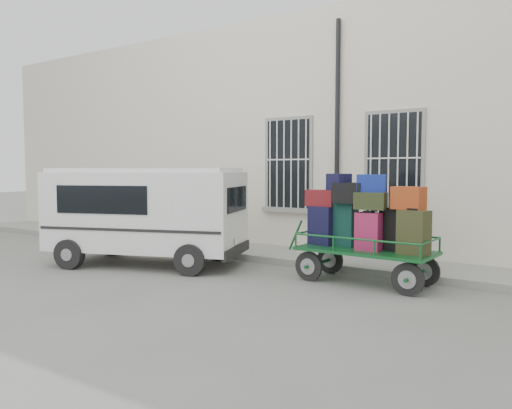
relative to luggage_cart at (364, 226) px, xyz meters
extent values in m
plane|color=#61605C|center=(-2.50, -0.74, -1.07)|extent=(80.00, 80.00, 0.00)
cube|color=beige|center=(-2.50, 4.76, 1.93)|extent=(24.00, 5.00, 6.00)
cylinder|color=black|center=(-1.55, 2.18, 1.73)|extent=(0.11, 0.11, 5.60)
cube|color=black|center=(-2.90, 2.24, 1.18)|extent=(1.20, 0.08, 2.20)
cube|color=gray|center=(-2.90, 2.22, 0.02)|extent=(1.45, 0.22, 0.12)
cube|color=black|center=(-0.20, 2.24, 1.18)|extent=(1.20, 0.08, 2.20)
cube|color=gray|center=(-0.20, 2.22, 0.02)|extent=(1.45, 0.22, 0.12)
cube|color=gray|center=(-2.50, 1.46, -1.00)|extent=(24.00, 1.70, 0.15)
cylinder|color=black|center=(-0.94, -0.39, -0.79)|extent=(0.56, 0.09, 0.56)
cylinder|color=gray|center=(-0.94, -0.39, -0.79)|extent=(0.31, 0.12, 0.31)
cylinder|color=black|center=(-0.89, 0.46, -0.79)|extent=(0.56, 0.09, 0.56)
cylinder|color=gray|center=(-0.89, 0.46, -0.79)|extent=(0.31, 0.12, 0.31)
cylinder|color=black|center=(0.97, -0.48, -0.79)|extent=(0.56, 0.09, 0.56)
cylinder|color=gray|center=(0.97, -0.48, -0.79)|extent=(0.31, 0.12, 0.31)
cylinder|color=black|center=(1.01, 0.37, -0.79)|extent=(0.56, 0.09, 0.56)
cylinder|color=gray|center=(1.01, 0.37, -0.79)|extent=(0.31, 0.12, 0.31)
cube|color=#135424|center=(0.04, -0.01, -0.45)|extent=(2.52, 1.24, 0.06)
cylinder|color=#135424|center=(-1.48, 0.06, -0.29)|extent=(0.33, 0.06, 0.63)
cube|color=black|center=(-0.87, 0.05, -0.05)|extent=(0.56, 0.41, 0.75)
cube|color=black|center=(-0.87, 0.05, 0.34)|extent=(0.21, 0.17, 0.03)
cube|color=#0D2F2C|center=(-0.43, 0.11, -0.01)|extent=(0.46, 0.33, 0.84)
cube|color=black|center=(-0.43, 0.11, 0.43)|extent=(0.18, 0.15, 0.03)
cube|color=#8A1953|center=(0.14, -0.14, -0.08)|extent=(0.46, 0.26, 0.69)
cube|color=black|center=(0.14, -0.14, 0.28)|extent=(0.18, 0.13, 0.03)
cube|color=black|center=(0.49, 0.12, -0.05)|extent=(0.45, 0.36, 0.74)
cube|color=black|center=(0.49, 0.12, 0.33)|extent=(0.17, 0.14, 0.03)
cube|color=#2C3018|center=(0.95, -0.13, -0.04)|extent=(0.57, 0.43, 0.77)
cube|color=black|center=(0.95, -0.13, 0.36)|extent=(0.21, 0.16, 0.03)
cube|color=#581118|center=(-0.92, 0.09, 0.48)|extent=(0.58, 0.31, 0.32)
cube|color=black|center=(-0.29, 0.02, 0.60)|extent=(0.58, 0.39, 0.38)
cube|color=#222D16|center=(0.14, -0.07, 0.47)|extent=(0.59, 0.41, 0.31)
cube|color=maroon|center=(0.81, -0.02, 0.54)|extent=(0.59, 0.40, 0.40)
cube|color=black|center=(-0.54, 0.06, 0.80)|extent=(0.51, 0.47, 0.32)
cube|color=navy|center=(0.12, 0.02, 0.79)|extent=(0.56, 0.40, 0.32)
cube|color=silver|center=(-4.69, -0.93, 0.14)|extent=(4.51, 3.07, 1.70)
cube|color=silver|center=(-4.69, -0.93, 1.02)|extent=(4.28, 2.88, 0.09)
cube|color=black|center=(-6.63, -1.62, 0.47)|extent=(0.68, 1.52, 0.71)
cube|color=black|center=(-4.92, -1.97, 0.42)|extent=(1.97, 0.73, 0.58)
cube|color=black|center=(-2.73, -0.23, 0.42)|extent=(0.48, 1.26, 0.52)
cube|color=black|center=(-2.74, -0.24, -0.67)|extent=(0.67, 1.68, 0.21)
cube|color=white|center=(-2.70, -0.22, -0.45)|extent=(0.16, 0.38, 0.11)
cylinder|color=black|center=(-5.69, -2.20, -0.75)|extent=(0.67, 0.41, 0.64)
cylinder|color=black|center=(-6.27, -0.57, -0.75)|extent=(0.67, 0.41, 0.64)
cylinder|color=black|center=(-3.11, -1.29, -0.75)|extent=(0.67, 0.41, 0.64)
cylinder|color=black|center=(-3.69, 0.34, -0.75)|extent=(0.67, 0.41, 0.64)
camera|label=1|loc=(3.41, -8.71, 1.03)|focal=35.00mm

